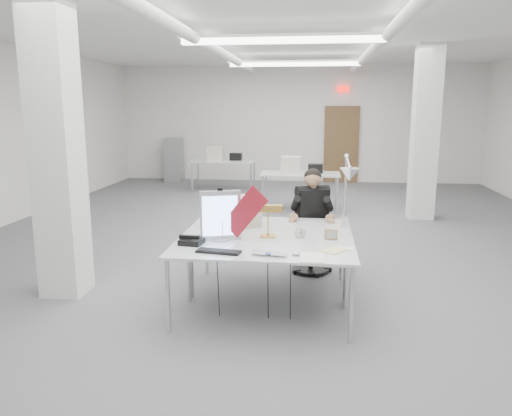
# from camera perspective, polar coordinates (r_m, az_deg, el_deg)

# --- Properties ---
(room_shell) EXTENTS (10.04, 14.04, 3.24)m
(room_shell) POSITION_cam_1_polar(r_m,az_deg,el_deg) (7.29, 3.24, 8.38)
(room_shell) COLOR #58585B
(room_shell) RESTS_ON ground
(desk_main) EXTENTS (1.80, 0.90, 0.02)m
(desk_main) POSITION_cam_1_polar(r_m,az_deg,el_deg) (4.85, 0.72, -4.66)
(desk_main) COLOR silver
(desk_main) RESTS_ON room_shell
(desk_second) EXTENTS (1.80, 0.90, 0.02)m
(desk_second) POSITION_cam_1_polar(r_m,az_deg,el_deg) (5.72, 1.67, -2.15)
(desk_second) COLOR silver
(desk_second) RESTS_ON room_shell
(bg_desk_a) EXTENTS (1.60, 0.80, 0.02)m
(bg_desk_a) POSITION_cam_1_polar(r_m,az_deg,el_deg) (10.23, 5.11, 3.91)
(bg_desk_a) COLOR silver
(bg_desk_a) RESTS_ON room_shell
(bg_desk_b) EXTENTS (1.60, 0.80, 0.02)m
(bg_desk_b) POSITION_cam_1_polar(r_m,az_deg,el_deg) (12.62, -3.73, 5.39)
(bg_desk_b) COLOR silver
(bg_desk_b) RESTS_ON room_shell
(filing_cabinet) EXTENTS (0.45, 0.55, 1.20)m
(filing_cabinet) POSITION_cam_1_polar(r_m,az_deg,el_deg) (14.43, -9.36, 5.47)
(filing_cabinet) COLOR gray
(filing_cabinet) RESTS_ON room_shell
(office_chair) EXTENTS (0.64, 0.64, 1.01)m
(office_chair) POSITION_cam_1_polar(r_m,az_deg,el_deg) (6.40, 6.35, -2.92)
(office_chair) COLOR black
(office_chair) RESTS_ON room_shell
(seated_person) EXTENTS (0.64, 0.71, 0.87)m
(seated_person) POSITION_cam_1_polar(r_m,az_deg,el_deg) (6.26, 6.43, 0.46)
(seated_person) COLOR black
(seated_person) RESTS_ON office_chair
(monitor) EXTENTS (0.40, 0.17, 0.51)m
(monitor) POSITION_cam_1_polar(r_m,az_deg,el_deg) (5.07, -4.09, -0.86)
(monitor) COLOR #BDBCC1
(monitor) RESTS_ON desk_main
(pennant) EXTENTS (0.49, 0.17, 0.55)m
(pennant) POSITION_cam_1_polar(r_m,az_deg,el_deg) (4.99, -1.28, -0.45)
(pennant) COLOR maroon
(pennant) RESTS_ON monitor
(keyboard) EXTENTS (0.43, 0.20, 0.02)m
(keyboard) POSITION_cam_1_polar(r_m,az_deg,el_deg) (4.69, -4.30, -4.98)
(keyboard) COLOR black
(keyboard) RESTS_ON desk_main
(laptop) EXTENTS (0.35, 0.25, 0.03)m
(laptop) POSITION_cam_1_polar(r_m,az_deg,el_deg) (4.56, 1.39, -5.42)
(laptop) COLOR silver
(laptop) RESTS_ON desk_main
(mouse) EXTENTS (0.09, 0.06, 0.03)m
(mouse) POSITION_cam_1_polar(r_m,az_deg,el_deg) (4.60, 4.62, -5.24)
(mouse) COLOR #B3B4B8
(mouse) RESTS_ON desk_main
(bankers_lamp) EXTENTS (0.30, 0.12, 0.34)m
(bankers_lamp) POSITION_cam_1_polar(r_m,az_deg,el_deg) (5.19, 1.40, -1.53)
(bankers_lamp) COLOR #E2C946
(bankers_lamp) RESTS_ON desk_main
(desk_phone) EXTENTS (0.24, 0.23, 0.05)m
(desk_phone) POSITION_cam_1_polar(r_m,az_deg,el_deg) (4.99, -7.37, -3.82)
(desk_phone) COLOR black
(desk_phone) RESTS_ON desk_main
(picture_frame_left) EXTENTS (0.14, 0.05, 0.11)m
(picture_frame_left) POSITION_cam_1_polar(r_m,az_deg,el_deg) (5.30, -5.46, -2.57)
(picture_frame_left) COLOR #A98049
(picture_frame_left) RESTS_ON desk_main
(picture_frame_right) EXTENTS (0.14, 0.05, 0.11)m
(picture_frame_right) POSITION_cam_1_polar(r_m,az_deg,el_deg) (5.17, 8.57, -3.03)
(picture_frame_right) COLOR tan
(picture_frame_right) RESTS_ON desk_main
(desk_clock) EXTENTS (0.11, 0.06, 0.11)m
(desk_clock) POSITION_cam_1_polar(r_m,az_deg,el_deg) (5.21, 5.09, -2.85)
(desk_clock) COLOR #B0B0B5
(desk_clock) RESTS_ON desk_main
(paper_stack_a) EXTENTS (0.23, 0.32, 0.01)m
(paper_stack_a) POSITION_cam_1_polar(r_m,az_deg,el_deg) (4.55, 6.45, -5.63)
(paper_stack_a) COLOR white
(paper_stack_a) RESTS_ON desk_main
(paper_stack_b) EXTENTS (0.27, 0.28, 0.01)m
(paper_stack_b) POSITION_cam_1_polar(r_m,az_deg,el_deg) (4.79, 8.88, -4.81)
(paper_stack_b) COLOR #EBE48C
(paper_stack_b) RESTS_ON desk_main
(paper_stack_c) EXTENTS (0.22, 0.18, 0.01)m
(paper_stack_c) POSITION_cam_1_polar(r_m,az_deg,el_deg) (4.89, 10.11, -4.55)
(paper_stack_c) COLOR white
(paper_stack_c) RESTS_ON desk_main
(beige_monitor) EXTENTS (0.46, 0.45, 0.34)m
(beige_monitor) POSITION_cam_1_polar(r_m,az_deg,el_deg) (5.69, -1.47, -0.35)
(beige_monitor) COLOR #BEB19E
(beige_monitor) RESTS_ON desk_second
(architect_lamp) EXTENTS (0.43, 0.80, 0.98)m
(architect_lamp) POSITION_cam_1_polar(r_m,az_deg,el_deg) (5.41, 10.36, 2.31)
(architect_lamp) COLOR silver
(architect_lamp) RESTS_ON desk_second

